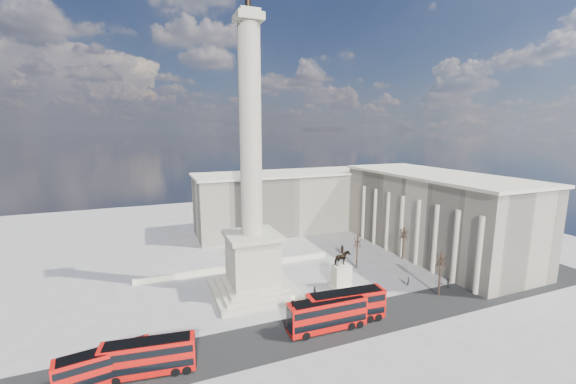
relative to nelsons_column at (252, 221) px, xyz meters
The scene contains 19 objects.
ground 13.85m from the nelsons_column, 90.00° to the right, with size 180.00×180.00×0.00m, color #A09D98.
asphalt_road 20.41m from the nelsons_column, 71.57° to the right, with size 120.00×9.00×0.01m, color #242424.
nelsons_column is the anchor object (origin of this frame).
balustrade_wall 16.55m from the nelsons_column, 90.00° to the left, with size 40.00×0.60×1.10m, color beige.
building_east 45.42m from the nelsons_column, ahead, with size 19.00×46.00×18.60m.
building_northeast 40.57m from the nelsons_column, 60.26° to the left, with size 51.00×17.00×16.60m.
red_bus_a 25.82m from the nelsons_column, 137.09° to the right, with size 10.76×3.78×4.27m.
red_bus_b 19.81m from the nelsons_column, 67.10° to the right, with size 11.63×2.98×4.69m.
red_bus_c 20.59m from the nelsons_column, 55.30° to the right, with size 12.10×3.65×4.84m.
red_bus_d 47.78m from the nelsons_column, 19.83° to the right, with size 12.18×2.99×4.93m.
red_bus_e 29.03m from the nelsons_column, 144.41° to the right, with size 10.12×3.59×4.02m.
victorian_lamp 18.05m from the nelsons_column, 85.85° to the right, with size 0.53×0.53×6.16m.
equestrian_statue 18.85m from the nelsons_column, 15.58° to the right, with size 3.89×2.92×8.12m.
bare_tree_near 33.02m from the nelsons_column, 23.65° to the right, with size 1.89×1.89×8.26m.
bare_tree_mid 24.29m from the nelsons_column, ahead, with size 1.94×1.94×7.35m.
bare_tree_far 36.23m from the nelsons_column, ahead, with size 1.88×1.88×7.66m.
pedestrian_walking 30.88m from the nelsons_column, 16.58° to the right, with size 0.62×0.41×1.71m, color #222728.
pedestrian_standing 37.12m from the nelsons_column, 19.12° to the right, with size 0.86×0.67×1.77m, color #222728.
pedestrian_crossing 16.21m from the nelsons_column, 29.17° to the right, with size 1.02×0.43×1.74m, color #222728.
Camera 1 is at (-15.98, -51.52, 28.32)m, focal length 22.00 mm.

